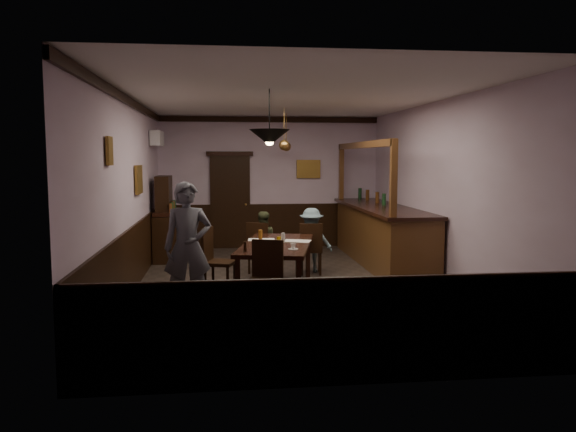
{
  "coord_description": "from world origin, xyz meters",
  "views": [
    {
      "loc": [
        -1.06,
        -8.83,
        2.07
      ],
      "look_at": [
        -0.05,
        -0.11,
        1.15
      ],
      "focal_mm": 35.0,
      "sensor_mm": 36.0,
      "label": 1
    }
  ],
  "objects": [
    {
      "name": "chair_side",
      "position": [
        -1.2,
        -0.29,
        0.55
      ],
      "size": [
        0.55,
        0.55,
        1.01
      ],
      "rotation": [
        0.0,
        0.0,
        1.25
      ],
      "color": "black",
      "rests_on": "ground"
    },
    {
      "name": "saucer",
      "position": [
        -0.07,
        -0.93,
        0.76
      ],
      "size": [
        0.15,
        0.15,
        0.01
      ],
      "primitive_type": "cylinder",
      "color": "white",
      "rests_on": "dining_table"
    },
    {
      "name": "water_glass",
      "position": [
        -0.14,
        -0.23,
        0.82
      ],
      "size": [
        0.06,
        0.06,
        0.15
      ],
      "primitive_type": "cylinder",
      "color": "silver",
      "rests_on": "dining_table"
    },
    {
      "name": "dining_table",
      "position": [
        -0.25,
        -0.31,
        0.69
      ],
      "size": [
        1.45,
        2.36,
        0.75
      ],
      "rotation": [
        0.0,
        0.0,
        -0.21
      ],
      "color": "black",
      "rests_on": "ground"
    },
    {
      "name": "chair_near",
      "position": [
        -0.52,
        -1.6,
        0.54
      ],
      "size": [
        0.54,
        0.54,
        0.98
      ],
      "rotation": [
        0.0,
        0.0,
        -0.34
      ],
      "color": "black",
      "rests_on": "ground"
    },
    {
      "name": "chair_far_left",
      "position": [
        -0.43,
        1.04,
        0.51
      ],
      "size": [
        0.53,
        0.53,
        0.93
      ],
      "rotation": [
        0.0,
        0.0,
        2.73
      ],
      "color": "black",
      "rests_on": "ground"
    },
    {
      "name": "pendant_iron",
      "position": [
        -0.42,
        -1.09,
        2.34
      ],
      "size": [
        0.56,
        0.56,
        0.77
      ],
      "color": "black",
      "rests_on": "ground"
    },
    {
      "name": "coffee_cup",
      "position": [
        -0.07,
        -0.91,
        0.8
      ],
      "size": [
        0.1,
        0.1,
        0.07
      ],
      "primitive_type": "imported",
      "rotation": [
        0.0,
        0.0,
        -0.21
      ],
      "color": "white",
      "rests_on": "saucer"
    },
    {
      "name": "picture_left_small",
      "position": [
        -2.46,
        -1.6,
        2.15
      ],
      "size": [
        0.04,
        0.28,
        0.36
      ],
      "color": "olive",
      "rests_on": "ground"
    },
    {
      "name": "newspaper_left",
      "position": [
        -0.46,
        0.07,
        0.75
      ],
      "size": [
        0.44,
        0.33,
        0.01
      ],
      "primitive_type": "cube",
      "rotation": [
        0.0,
        0.0,
        -0.08
      ],
      "color": "silver",
      "rests_on": "dining_table"
    },
    {
      "name": "room",
      "position": [
        0.0,
        0.0,
        1.5
      ],
      "size": [
        5.01,
        8.01,
        3.01
      ],
      "color": "#2D2621",
      "rests_on": "ground"
    },
    {
      "name": "pastry_ring_b",
      "position": [
        -0.35,
        -0.82,
        0.79
      ],
      "size": [
        0.13,
        0.13,
        0.04
      ],
      "primitive_type": "torus",
      "color": "#C68C47",
      "rests_on": "pastry_plate"
    },
    {
      "name": "ac_unit",
      "position": [
        -2.38,
        2.9,
        2.45
      ],
      "size": [
        0.2,
        0.85,
        0.3
      ],
      "color": "white",
      "rests_on": "ground"
    },
    {
      "name": "sideboard",
      "position": [
        -2.21,
        2.7,
        0.68
      ],
      "size": [
        0.46,
        1.28,
        1.7
      ],
      "color": "black",
      "rests_on": "ground"
    },
    {
      "name": "pastry_ring_a",
      "position": [
        -0.46,
        -0.8,
        0.79
      ],
      "size": [
        0.13,
        0.13,
        0.04
      ],
      "primitive_type": "torus",
      "color": "#C68C47",
      "rests_on": "pastry_plate"
    },
    {
      "name": "picture_back",
      "position": [
        0.9,
        3.96,
        1.8
      ],
      "size": [
        0.55,
        0.04,
        0.42
      ],
      "color": "olive",
      "rests_on": "ground"
    },
    {
      "name": "bar_counter",
      "position": [
        1.99,
        1.73,
        0.6
      ],
      "size": [
        0.98,
        4.22,
        2.37
      ],
      "color": "#4C2C14",
      "rests_on": "ground"
    },
    {
      "name": "pepper_mill",
      "position": [
        -0.76,
        -0.99,
        0.82
      ],
      "size": [
        0.04,
        0.04,
        0.14
      ],
      "primitive_type": "cylinder",
      "color": "black",
      "rests_on": "dining_table"
    },
    {
      "name": "pastry_plate",
      "position": [
        -0.43,
        -0.84,
        0.76
      ],
      "size": [
        0.22,
        0.22,
        0.01
      ],
      "primitive_type": "cylinder",
      "color": "white",
      "rests_on": "dining_table"
    },
    {
      "name": "chair_far_right",
      "position": [
        0.47,
        0.84,
        0.51
      ],
      "size": [
        0.45,
        0.45,
        0.92
      ],
      "rotation": [
        0.0,
        0.0,
        3.02
      ],
      "color": "black",
      "rests_on": "ground"
    },
    {
      "name": "soda_can",
      "position": [
        -0.23,
        -0.43,
        0.81
      ],
      "size": [
        0.07,
        0.07,
        0.12
      ],
      "primitive_type": "cylinder",
      "color": "yellow",
      "rests_on": "dining_table"
    },
    {
      "name": "person_seated_right",
      "position": [
        0.52,
        1.11,
        0.58
      ],
      "size": [
        0.83,
        0.6,
        1.16
      ],
      "primitive_type": "imported",
      "rotation": [
        0.0,
        0.0,
        2.9
      ],
      "color": "slate",
      "rests_on": "ground"
    },
    {
      "name": "pendant_brass_far",
      "position": [
        0.3,
        3.19,
        2.3
      ],
      "size": [
        0.2,
        0.2,
        0.81
      ],
      "color": "#BF8C3F",
      "rests_on": "ground"
    },
    {
      "name": "door_back",
      "position": [
        -0.9,
        3.95,
        1.05
      ],
      "size": [
        0.9,
        0.06,
        2.1
      ],
      "primitive_type": "cube",
      "color": "black",
      "rests_on": "ground"
    },
    {
      "name": "person_seated_left",
      "position": [
        -0.36,
        1.3,
        0.55
      ],
      "size": [
        0.54,
        0.43,
        1.09
      ],
      "primitive_type": "imported",
      "rotation": [
        0.0,
        0.0,
        3.11
      ],
      "color": "#3C4328",
      "rests_on": "ground"
    },
    {
      "name": "napkin",
      "position": [
        -0.33,
        -0.56,
        0.75
      ],
      "size": [
        0.18,
        0.18,
        0.0
      ],
      "primitive_type": "cube",
      "rotation": [
        0.0,
        0.0,
        -0.21
      ],
      "color": "#E0C152",
      "rests_on": "dining_table"
    },
    {
      "name": "picture_left_large",
      "position": [
        -2.46,
        0.8,
        1.7
      ],
      "size": [
        0.04,
        0.62,
        0.48
      ],
      "color": "olive",
      "rests_on": "ground"
    },
    {
      "name": "person_standing",
      "position": [
        -1.54,
        -1.3,
        0.87
      ],
      "size": [
        0.68,
        0.49,
        1.75
      ],
      "primitive_type": "imported",
      "rotation": [
        0.0,
        0.0,
        0.11
      ],
      "color": "#565763",
      "rests_on": "ground"
    },
    {
      "name": "pendant_brass_mid",
      "position": [
        0.1,
        1.79,
        2.3
      ],
      "size": [
        0.2,
        0.2,
        0.81
      ],
      "color": "#BF8C3F",
      "rests_on": "ground"
    },
    {
      "name": "beer_glass",
      "position": [
        -0.49,
        -0.21,
        0.85
      ],
      "size": [
        0.06,
        0.06,
        0.2
      ],
      "primitive_type": "cylinder",
      "color": "#BF721E",
      "rests_on": "dining_table"
    },
    {
      "name": "newspaper_right",
      "position": [
        0.09,
        -0.14,
        0.75
      ],
      "size": [
        0.49,
        0.42,
        0.01
      ],
      "primitive_type": "cube",
      "rotation": [
        0.0,
        0.0,
        -0.32
      ],
      "color": "silver",
      "rests_on": "dining_table"
    }
  ]
}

